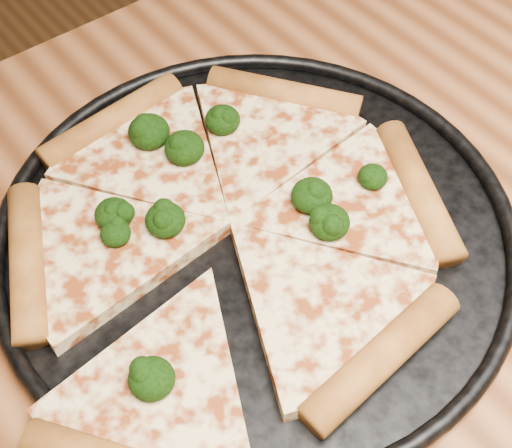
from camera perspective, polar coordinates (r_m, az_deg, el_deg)
dining_table at (r=0.63m, az=14.84°, el=-9.83°), size 1.20×0.90×0.75m
pizza_pan at (r=0.55m, az=0.00°, el=-0.51°), size 0.40×0.40×0.02m
pizza at (r=0.54m, az=-2.28°, el=-0.63°), size 0.38×0.35×0.03m
broccoli_florets at (r=0.55m, az=-3.72°, el=2.33°), size 0.26×0.22×0.03m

